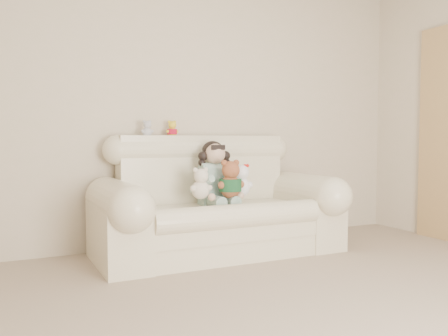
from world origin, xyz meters
The scene contains 8 objects.
wall_back centered at (0.00, 2.50, 1.30)m, with size 4.50×4.50×0.00m, color beige.
sofa centered at (-0.04, 2.00, 0.52)m, with size 2.10×0.95×1.03m, color #FFEFCD, non-canonical shape.
seated_child centered at (-0.04, 2.08, 0.70)m, with size 0.34×0.42×0.57m, color #33745D, non-canonical shape.
brown_teddy centered at (0.01, 1.86, 0.69)m, with size 0.24×0.19×0.38m, color brown, non-canonical shape.
white_cat centered at (0.13, 1.90, 0.67)m, with size 0.21×0.17×0.33m, color white, non-canonical shape.
cream_teddy centered at (-0.25, 1.90, 0.65)m, with size 0.20×0.15×0.31m, color beige, non-canonical shape.
yellow_mini_bear centered at (-0.32, 2.38, 1.10)m, with size 0.11×0.09×0.18m, color yellow, non-canonical shape.
grey_mini_plush centered at (-0.57, 2.34, 1.10)m, with size 0.11×0.09×0.18m, color silver, non-canonical shape.
Camera 1 is at (-1.75, -1.64, 0.98)m, focal length 37.58 mm.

